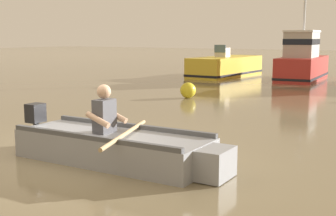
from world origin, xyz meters
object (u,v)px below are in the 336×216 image
object	(u,v)px
rowboat_with_person	(116,146)
moored_boat_red	(302,62)
mooring_buoy	(188,90)
moored_boat_yellow	(226,67)

from	to	relation	value
rowboat_with_person	moored_boat_red	distance (m)	14.94
rowboat_with_person	mooring_buoy	distance (m)	7.52
rowboat_with_person	mooring_buoy	xyz separation A→B (m)	(-2.87, 6.95, -0.00)
moored_boat_yellow	mooring_buoy	distance (m)	8.24
rowboat_with_person	moored_boat_red	size ratio (longest dim) A/B	0.81
moored_boat_yellow	moored_boat_red	size ratio (longest dim) A/B	1.08
rowboat_with_person	mooring_buoy	bearing A→B (deg)	112.45
rowboat_with_person	moored_boat_yellow	distance (m)	15.75
mooring_buoy	moored_boat_yellow	bearing A→B (deg)	108.11
rowboat_with_person	moored_boat_red	bearing A→B (deg)	96.71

